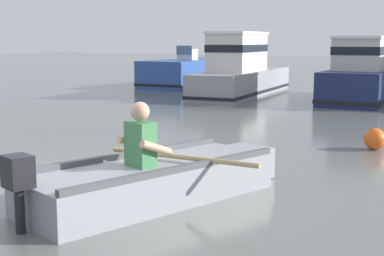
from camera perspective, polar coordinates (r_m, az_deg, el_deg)
The scene contains 6 objects.
ground_plane at distance 7.52m, azimuth -12.88°, elevation -5.78°, with size 120.00×120.00×0.00m, color slate.
rowboat_with_person at distance 6.68m, azimuth -3.70°, elevation -5.21°, with size 2.17×3.69×1.19m.
moored_boat_blue at distance 23.64m, azimuth 0.01°, elevation 5.62°, with size 2.42×5.74×1.67m.
moored_boat_grey at distance 19.60m, azimuth 5.02°, elevation 5.70°, with size 2.58×6.78×2.17m.
moored_boat_navy at distance 18.32m, azimuth 17.03°, elevation 5.01°, with size 2.21×5.42×2.01m.
mooring_buoy at distance 10.20m, azimuth 18.11°, elevation -1.06°, with size 0.38×0.38×0.38m, color #E55919.
Camera 1 is at (5.17, -5.13, 1.88)m, focal length 52.39 mm.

